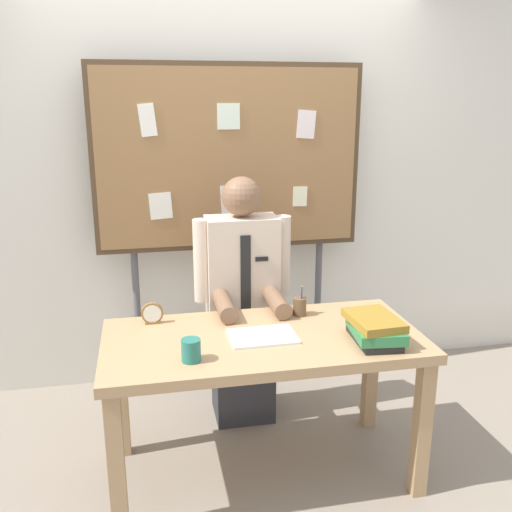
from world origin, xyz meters
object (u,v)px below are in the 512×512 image
at_px(open_notebook, 263,336).
at_px(pen_holder, 300,306).
at_px(bulletin_board, 229,162).
at_px(person, 243,310).
at_px(desk_clock, 152,314).
at_px(desk, 263,355).
at_px(book_stack, 375,329).
at_px(coffee_mug, 191,350).

relative_size(open_notebook, pen_holder, 1.97).
bearing_deg(bulletin_board, person, -89.99).
distance_m(open_notebook, desk_clock, 0.58).
bearing_deg(desk, desk_clock, 152.75).
xyz_separation_m(person, open_notebook, (-0.01, -0.58, 0.09)).
distance_m(bulletin_board, book_stack, 1.41).
relative_size(person, open_notebook, 4.57).
relative_size(person, desk_clock, 13.18).
height_order(open_notebook, coffee_mug, coffee_mug).
xyz_separation_m(desk, person, (0.00, 0.56, 0.02)).
distance_m(person, coffee_mug, 0.84).
relative_size(bulletin_board, coffee_mug, 20.61).
distance_m(book_stack, open_notebook, 0.52).
bearing_deg(pen_holder, open_notebook, -135.85).
bearing_deg(desk_clock, bulletin_board, 54.42).
bearing_deg(desk_clock, pen_holder, -3.14).
relative_size(desk, desk_clock, 13.85).
height_order(bulletin_board, open_notebook, bulletin_board).
distance_m(desk, desk_clock, 0.60).
relative_size(book_stack, pen_holder, 1.99).
relative_size(person, coffee_mug, 14.45).
xyz_separation_m(book_stack, pen_holder, (-0.25, 0.39, -0.01)).
bearing_deg(person, bulletin_board, 90.01).
bearing_deg(desk, coffee_mug, -151.31).
bearing_deg(coffee_mug, desk_clock, 108.29).
distance_m(open_notebook, coffee_mug, 0.40).
xyz_separation_m(desk, coffee_mug, (-0.36, -0.20, 0.15)).
xyz_separation_m(desk, open_notebook, (-0.01, -0.02, 0.11)).
height_order(bulletin_board, book_stack, bulletin_board).
relative_size(open_notebook, desk_clock, 2.88).
relative_size(desk, book_stack, 4.76).
bearing_deg(book_stack, pen_holder, 122.55).
xyz_separation_m(person, coffee_mug, (-0.36, -0.75, 0.13)).
relative_size(person, pen_holder, 9.02).
height_order(person, desk_clock, person).
bearing_deg(bulletin_board, desk_clock, -125.58).
height_order(desk, book_stack, book_stack).
xyz_separation_m(person, book_stack, (0.49, -0.72, 0.14)).
distance_m(person, pen_holder, 0.43).
xyz_separation_m(desk, bulletin_board, (-0.00, 0.98, 0.82)).
distance_m(bulletin_board, open_notebook, 1.23).
height_order(book_stack, pen_holder, pen_holder).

